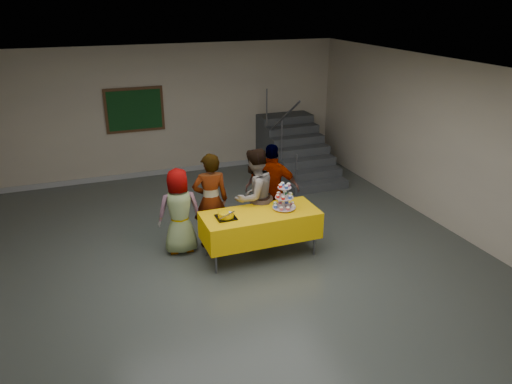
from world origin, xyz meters
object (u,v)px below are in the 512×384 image
at_px(bake_table, 260,225).
at_px(staircase, 294,151).
at_px(cupcake_stand, 284,199).
at_px(schoolchild_c, 254,196).
at_px(schoolchild_d, 272,189).
at_px(bear_cake, 226,214).
at_px(schoolchild_a, 179,211).
at_px(schoolchild_b, 211,201).
at_px(noticeboard, 135,110).

distance_m(bake_table, staircase, 4.32).
bearing_deg(cupcake_stand, schoolchild_c, 122.30).
relative_size(bake_table, schoolchild_d, 1.15).
distance_m(bake_table, bear_cake, 0.64).
bearing_deg(bear_cake, schoolchild_d, 35.10).
distance_m(schoolchild_a, schoolchild_d, 1.72).
relative_size(cupcake_stand, schoolchild_d, 0.27).
distance_m(bake_table, schoolchild_b, 0.94).
xyz_separation_m(cupcake_stand, staircase, (1.86, 3.66, -0.45)).
height_order(schoolchild_c, noticeboard, noticeboard).
height_order(bear_cake, schoolchild_c, schoolchild_c).
bearing_deg(noticeboard, schoolchild_a, -88.56).
bearing_deg(bear_cake, schoolchild_c, 37.94).
relative_size(bake_table, noticeboard, 1.45).
bearing_deg(staircase, schoolchild_d, -121.19).
xyz_separation_m(schoolchild_a, schoolchild_d, (1.71, 0.17, 0.09)).
xyz_separation_m(cupcake_stand, noticeboard, (-1.69, 4.50, 0.66)).
xyz_separation_m(schoolchild_c, noticeboard, (-1.37, 3.98, 0.76)).
bearing_deg(schoolchild_d, bear_cake, 59.20).
bearing_deg(schoolchild_d, staircase, -97.09).
height_order(schoolchild_a, staircase, staircase).
height_order(bake_table, schoolchild_c, schoolchild_c).
xyz_separation_m(schoolchild_b, staircase, (2.92, 3.04, -0.33)).
bearing_deg(noticeboard, schoolchild_c, -71.04).
height_order(bear_cake, staircase, staircase).
bearing_deg(noticeboard, bear_cake, -81.12).
relative_size(bear_cake, noticeboard, 0.28).
height_order(bake_table, cupcake_stand, cupcake_stand).
bearing_deg(staircase, bear_cake, -127.89).
relative_size(schoolchild_c, noticeboard, 1.29).
distance_m(cupcake_stand, schoolchild_b, 1.23).
height_order(schoolchild_a, noticeboard, noticeboard).
distance_m(schoolchild_c, schoolchild_d, 0.51).
relative_size(schoolchild_d, staircase, 0.68).
relative_size(cupcake_stand, staircase, 0.19).
height_order(bake_table, staircase, staircase).
height_order(bear_cake, schoolchild_b, schoolchild_b).
bearing_deg(noticeboard, schoolchild_d, -64.15).
bearing_deg(cupcake_stand, bake_table, -178.85).
relative_size(schoolchild_a, staircase, 0.60).
bearing_deg(schoolchild_a, staircase, -135.11).
distance_m(schoolchild_d, noticeboard, 4.22).
xyz_separation_m(bake_table, schoolchild_c, (0.09, 0.52, 0.28)).
xyz_separation_m(bake_table, bear_cake, (-0.58, 0.00, 0.27)).
relative_size(schoolchild_b, schoolchild_c, 0.98).
xyz_separation_m(schoolchild_a, schoolchild_c, (1.27, -0.09, 0.11)).
bearing_deg(schoolchild_d, bake_table, 80.03).
bearing_deg(bake_table, schoolchild_b, 135.45).
relative_size(bake_table, schoolchild_c, 1.12).
xyz_separation_m(schoolchild_d, staircase, (1.75, 2.89, -0.33)).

